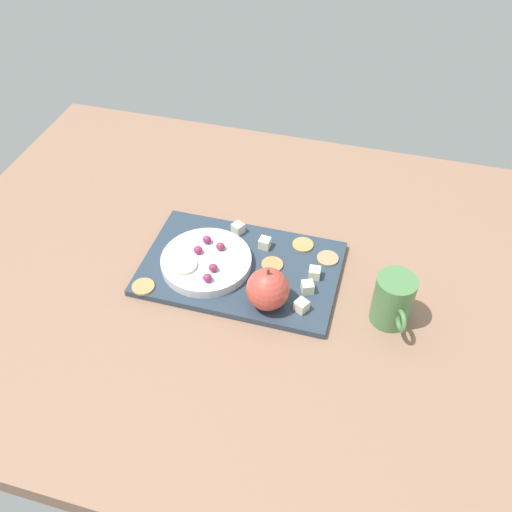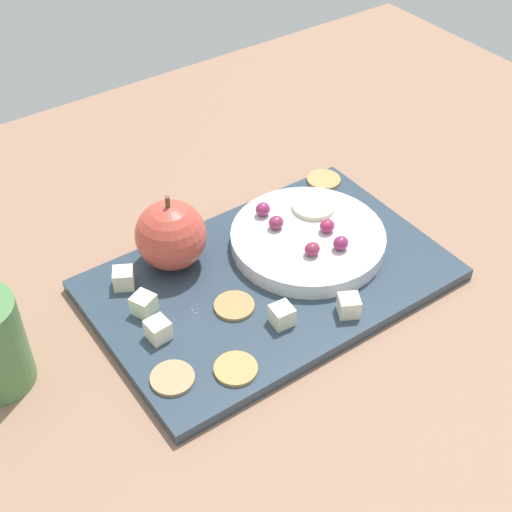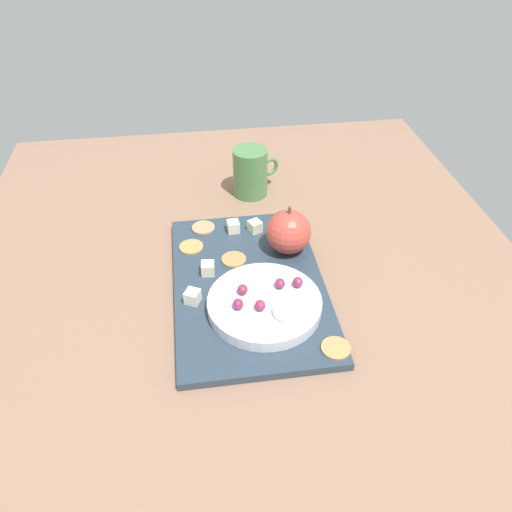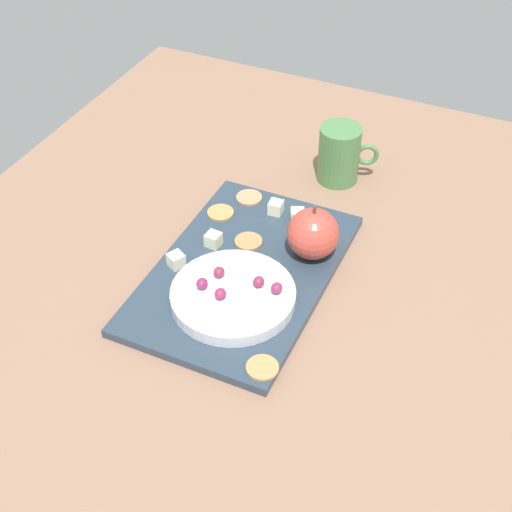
{
  "view_description": "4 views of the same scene",
  "coord_description": "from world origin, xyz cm",
  "px_view_note": "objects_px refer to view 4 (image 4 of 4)",
  "views": [
    {
      "loc": [
        25.0,
        -72.69,
        82.72
      ],
      "look_at": [
        4.46,
        0.66,
        8.02
      ],
      "focal_mm": 39.62,
      "sensor_mm": 36.0,
      "label": 1
    },
    {
      "loc": [
        35.94,
        46.48,
        59.21
      ],
      "look_at": [
        2.94,
        -0.61,
        8.26
      ],
      "focal_mm": 51.24,
      "sensor_mm": 36.0,
      "label": 2
    },
    {
      "loc": [
        -59.57,
        7.67,
        60.39
      ],
      "look_at": [
        2.73,
        -1.33,
        9.54
      ],
      "focal_mm": 35.73,
      "sensor_mm": 36.0,
      "label": 3
    },
    {
      "loc": [
        -69.68,
        -34.72,
        78.14
      ],
      "look_at": [
        2.2,
        -1.81,
        7.98
      ],
      "focal_mm": 51.89,
      "sensor_mm": 36.0,
      "label": 4
    }
  ],
  "objects_px": {
    "cracker_0": "(249,198)",
    "cheese_cube_2": "(176,260)",
    "grape_2": "(202,284)",
    "cracker_2": "(220,213)",
    "cheese_cube_3": "(213,240)",
    "grape_0": "(259,282)",
    "grape_1": "(219,272)",
    "cheese_cube_4": "(276,207)",
    "cheese_cube_1": "(297,216)",
    "apple_slice_0": "(244,312)",
    "cup": "(340,154)",
    "cracker_1": "(248,241)",
    "cracker_3": "(262,368)",
    "grape_3": "(277,288)",
    "serving_dish": "(233,296)",
    "grape_4": "(220,294)",
    "cheese_cube_0": "(325,224)",
    "apple_whole": "(313,234)",
    "platter": "(245,273)"
  },
  "relations": [
    {
      "from": "cracker_0",
      "to": "cheese_cube_2",
      "type": "bearing_deg",
      "value": 171.63
    },
    {
      "from": "grape_2",
      "to": "cracker_2",
      "type": "bearing_deg",
      "value": 19.2
    },
    {
      "from": "cheese_cube_3",
      "to": "grape_0",
      "type": "height_order",
      "value": "grape_0"
    },
    {
      "from": "grape_1",
      "to": "cheese_cube_4",
      "type": "bearing_deg",
      "value": -1.76
    },
    {
      "from": "cheese_cube_1",
      "to": "cheese_cube_3",
      "type": "distance_m",
      "value": 0.14
    },
    {
      "from": "apple_slice_0",
      "to": "cup",
      "type": "distance_m",
      "value": 0.39
    },
    {
      "from": "cheese_cube_3",
      "to": "cracker_1",
      "type": "bearing_deg",
      "value": -59.08
    },
    {
      "from": "cheese_cube_4",
      "to": "cracker_1",
      "type": "height_order",
      "value": "cheese_cube_4"
    },
    {
      "from": "cracker_3",
      "to": "grape_1",
      "type": "bearing_deg",
      "value": 46.11
    },
    {
      "from": "grape_3",
      "to": "cracker_2",
      "type": "bearing_deg",
      "value": 47.78
    },
    {
      "from": "cracker_2",
      "to": "cup",
      "type": "distance_m",
      "value": 0.23
    },
    {
      "from": "cheese_cube_4",
      "to": "grape_1",
      "type": "distance_m",
      "value": 0.19
    },
    {
      "from": "cheese_cube_1",
      "to": "cup",
      "type": "distance_m",
      "value": 0.16
    },
    {
      "from": "grape_1",
      "to": "cup",
      "type": "xyz_separation_m",
      "value": [
        0.33,
        -0.06,
        0.01
      ]
    },
    {
      "from": "cracker_0",
      "to": "cup",
      "type": "relative_size",
      "value": 0.43
    },
    {
      "from": "cup",
      "to": "serving_dish",
      "type": "bearing_deg",
      "value": 175.58
    },
    {
      "from": "cheese_cube_4",
      "to": "grape_0",
      "type": "xyz_separation_m",
      "value": [
        -0.18,
        -0.05,
        0.02
      ]
    },
    {
      "from": "grape_4",
      "to": "cheese_cube_4",
      "type": "bearing_deg",
      "value": 3.93
    },
    {
      "from": "cheese_cube_0",
      "to": "cheese_cube_1",
      "type": "distance_m",
      "value": 0.05
    },
    {
      "from": "cracker_0",
      "to": "grape_0",
      "type": "height_order",
      "value": "grape_0"
    },
    {
      "from": "apple_slice_0",
      "to": "cracker_0",
      "type": "bearing_deg",
      "value": 23.52
    },
    {
      "from": "cheese_cube_3",
      "to": "cracker_3",
      "type": "height_order",
      "value": "cheese_cube_3"
    },
    {
      "from": "cheese_cube_2",
      "to": "apple_slice_0",
      "type": "distance_m",
      "value": 0.15
    },
    {
      "from": "cheese_cube_0",
      "to": "grape_2",
      "type": "relative_size",
      "value": 1.22
    },
    {
      "from": "cracker_3",
      "to": "grape_2",
      "type": "bearing_deg",
      "value": 57.39
    },
    {
      "from": "cheese_cube_3",
      "to": "cup",
      "type": "height_order",
      "value": "cup"
    },
    {
      "from": "cheese_cube_3",
      "to": "apple_slice_0",
      "type": "bearing_deg",
      "value": -139.03
    },
    {
      "from": "cheese_cube_0",
      "to": "cup",
      "type": "bearing_deg",
      "value": 12.25
    },
    {
      "from": "cracker_2",
      "to": "cracker_3",
      "type": "relative_size",
      "value": 1.0
    },
    {
      "from": "apple_whole",
      "to": "cracker_0",
      "type": "relative_size",
      "value": 1.83
    },
    {
      "from": "cheese_cube_3",
      "to": "cup",
      "type": "bearing_deg",
      "value": -22.36
    },
    {
      "from": "serving_dish",
      "to": "cheese_cube_4",
      "type": "bearing_deg",
      "value": 6.92
    },
    {
      "from": "platter",
      "to": "cheese_cube_3",
      "type": "distance_m",
      "value": 0.08
    },
    {
      "from": "serving_dish",
      "to": "cheese_cube_1",
      "type": "relative_size",
      "value": 8.22
    },
    {
      "from": "apple_whole",
      "to": "cup",
      "type": "relative_size",
      "value": 0.78
    },
    {
      "from": "apple_whole",
      "to": "cheese_cube_0",
      "type": "height_order",
      "value": "apple_whole"
    },
    {
      "from": "grape_4",
      "to": "cracker_3",
      "type": "bearing_deg",
      "value": -127.92
    },
    {
      "from": "cheese_cube_1",
      "to": "grape_0",
      "type": "distance_m",
      "value": 0.18
    },
    {
      "from": "cheese_cube_1",
      "to": "grape_4",
      "type": "bearing_deg",
      "value": 173.85
    },
    {
      "from": "cracker_1",
      "to": "grape_1",
      "type": "distance_m",
      "value": 0.11
    },
    {
      "from": "cracker_3",
      "to": "grape_1",
      "type": "xyz_separation_m",
      "value": [
        0.11,
        0.12,
        0.02
      ]
    },
    {
      "from": "cheese_cube_2",
      "to": "cup",
      "type": "xyz_separation_m",
      "value": [
        0.32,
        -0.13,
        0.03
      ]
    },
    {
      "from": "cheese_cube_0",
      "to": "cracker_0",
      "type": "xyz_separation_m",
      "value": [
        0.02,
        0.14,
        -0.01
      ]
    },
    {
      "from": "platter",
      "to": "cheese_cube_0",
      "type": "relative_size",
      "value": 17.75
    },
    {
      "from": "cracker_3",
      "to": "cheese_cube_4",
      "type": "bearing_deg",
      "value": 20.44
    },
    {
      "from": "cheese_cube_2",
      "to": "cheese_cube_1",
      "type": "bearing_deg",
      "value": -35.54
    },
    {
      "from": "cheese_cube_4",
      "to": "grape_3",
      "type": "xyz_separation_m",
      "value": [
        -0.18,
        -0.08,
        0.02
      ]
    },
    {
      "from": "cheese_cube_2",
      "to": "grape_3",
      "type": "xyz_separation_m",
      "value": [
        -0.01,
        -0.16,
        0.02
      ]
    },
    {
      "from": "serving_dish",
      "to": "cup",
      "type": "relative_size",
      "value": 1.76
    },
    {
      "from": "cheese_cube_3",
      "to": "cracker_3",
      "type": "distance_m",
      "value": 0.25
    }
  ]
}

